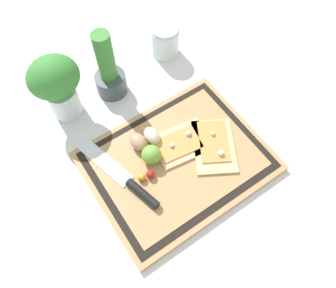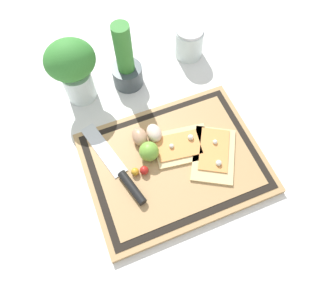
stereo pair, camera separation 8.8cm
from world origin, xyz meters
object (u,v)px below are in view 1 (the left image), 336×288
lime (151,155)px  egg_brown (138,142)px  herb_glass (57,84)px  pizza_slice_near (214,145)px  pizza_slice_far (181,143)px  sauce_jar (165,42)px  egg_pink (152,136)px  herb_pot (109,73)px  knife (130,183)px  cherry_tomato_red (150,174)px  cherry_tomato_yellow (142,177)px

lime → egg_brown: bearing=96.9°
herb_glass → egg_brown: bearing=-64.8°
pizza_slice_near → pizza_slice_far: same height
sauce_jar → egg_pink: bearing=-129.8°
herb_pot → herb_glass: herb_pot is taller
lime → herb_glass: size_ratio=0.25×
herb_pot → pizza_slice_far: bearing=-78.4°
pizza_slice_near → sauce_jar: sauce_jar is taller
egg_pink → pizza_slice_near: bearing=-41.1°
egg_pink → lime: 0.06m
pizza_slice_far → knife: size_ratio=0.59×
lime → cherry_tomato_red: bearing=-127.5°
lime → cherry_tomato_red: 0.05m
egg_brown → cherry_tomato_yellow: size_ratio=2.62×
egg_brown → knife: bearing=-132.4°
egg_brown → lime: size_ratio=1.04×
sauce_jar → pizza_slice_far: bearing=-117.0°
egg_brown → cherry_tomato_yellow: bearing=-116.9°
cherry_tomato_yellow → pizza_slice_far: bearing=11.0°
egg_brown → cherry_tomato_yellow: egg_brown is taller
knife → pizza_slice_far: bearing=7.9°
lime → sauce_jar: bearing=51.2°
egg_pink → lime: size_ratio=1.04×
egg_pink → cherry_tomato_yellow: size_ratio=2.62×
egg_pink → herb_glass: bearing=122.5°
egg_pink → lime: lime is taller
herb_pot → herb_glass: 0.15m
egg_brown → sauce_jar: sauce_jar is taller
pizza_slice_near → cherry_tomato_yellow: (-0.21, 0.03, 0.01)m
lime → egg_pink: bearing=56.6°
sauce_jar → herb_glass: 0.38m
cherry_tomato_yellow → herb_pot: size_ratio=0.09×
lime → sauce_jar: sauce_jar is taller
pizza_slice_far → sauce_jar: size_ratio=1.60×
egg_pink → egg_brown: bearing=173.8°
pizza_slice_far → cherry_tomato_red: bearing=-165.1°
pizza_slice_near → sauce_jar: (0.09, 0.38, 0.02)m
egg_pink → knife: bearing=-145.6°
egg_brown → herb_pot: bearing=79.7°
cherry_tomato_red → herb_glass: (-0.08, 0.32, 0.09)m
lime → herb_glass: (-0.11, 0.28, 0.08)m
pizza_slice_far → lime: size_ratio=3.15×
egg_pink → herb_pot: 0.23m
egg_pink → herb_glass: herb_glass is taller
egg_brown → cherry_tomato_red: bearing=-103.4°
pizza_slice_far → cherry_tomato_yellow: (-0.14, -0.03, 0.01)m
knife → egg_pink: bearing=34.4°
cherry_tomato_yellow → sauce_jar: 0.47m
egg_pink → lime: (-0.03, -0.05, 0.01)m
sauce_jar → herb_pot: bearing=-169.7°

